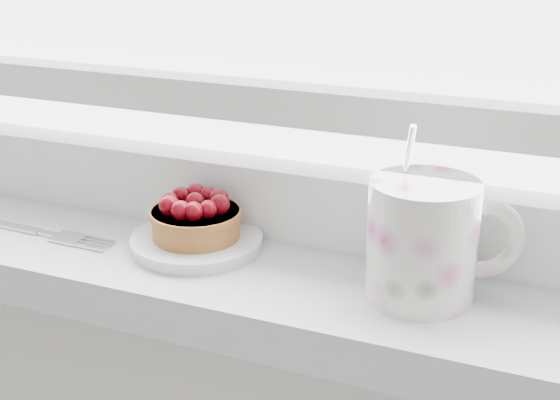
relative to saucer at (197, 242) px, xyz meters
The scene contains 4 objects.
saucer is the anchor object (origin of this frame).
raspberry_tart 0.03m from the saucer, behind, with size 0.09×0.09×0.04m.
floral_mug 0.22m from the saucer, ahead, with size 0.14×0.12×0.14m.
fork 0.18m from the saucer, behind, with size 0.20×0.03×0.00m.
Camera 1 is at (0.28, 1.31, 1.24)m, focal length 50.00 mm.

